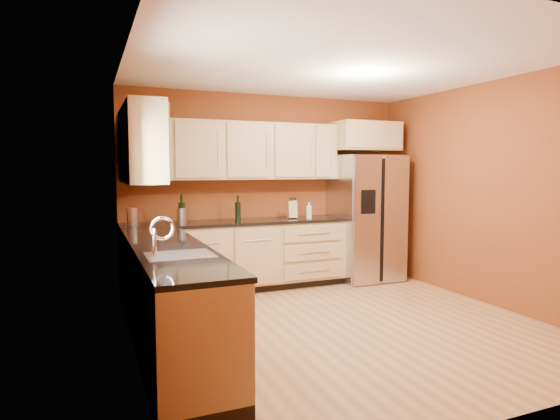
% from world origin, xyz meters
% --- Properties ---
extents(floor, '(4.00, 4.00, 0.00)m').
position_xyz_m(floor, '(0.00, 0.00, 0.00)').
color(floor, olive).
rests_on(floor, ground).
extents(ceiling, '(4.00, 4.00, 0.00)m').
position_xyz_m(ceiling, '(0.00, 0.00, 2.60)').
color(ceiling, white).
rests_on(ceiling, wall_back).
extents(wall_back, '(4.00, 0.04, 2.60)m').
position_xyz_m(wall_back, '(0.00, 2.00, 1.30)').
color(wall_back, brown).
rests_on(wall_back, floor).
extents(wall_front, '(4.00, 0.04, 2.60)m').
position_xyz_m(wall_front, '(0.00, -2.00, 1.30)').
color(wall_front, brown).
rests_on(wall_front, floor).
extents(wall_left, '(0.04, 4.00, 2.60)m').
position_xyz_m(wall_left, '(-2.00, 0.00, 1.30)').
color(wall_left, brown).
rests_on(wall_left, floor).
extents(wall_right, '(0.04, 4.00, 2.60)m').
position_xyz_m(wall_right, '(2.00, 0.00, 1.30)').
color(wall_right, brown).
rests_on(wall_right, floor).
extents(base_cabinets_back, '(2.90, 0.60, 0.88)m').
position_xyz_m(base_cabinets_back, '(-0.55, 1.70, 0.44)').
color(base_cabinets_back, tan).
rests_on(base_cabinets_back, floor).
extents(base_cabinets_left, '(0.60, 2.80, 0.88)m').
position_xyz_m(base_cabinets_left, '(-1.70, 0.00, 0.44)').
color(base_cabinets_left, tan).
rests_on(base_cabinets_left, floor).
extents(countertop_back, '(2.90, 0.62, 0.04)m').
position_xyz_m(countertop_back, '(-0.55, 1.69, 0.90)').
color(countertop_back, black).
rests_on(countertop_back, base_cabinets_back).
extents(countertop_left, '(0.62, 2.80, 0.04)m').
position_xyz_m(countertop_left, '(-1.69, 0.00, 0.90)').
color(countertop_left, black).
rests_on(countertop_left, base_cabinets_left).
extents(upper_cabinets_back, '(2.30, 0.33, 0.75)m').
position_xyz_m(upper_cabinets_back, '(-0.25, 1.83, 1.83)').
color(upper_cabinets_back, tan).
rests_on(upper_cabinets_back, wall_back).
extents(upper_cabinets_left, '(0.33, 1.35, 0.75)m').
position_xyz_m(upper_cabinets_left, '(-1.83, 0.72, 1.83)').
color(upper_cabinets_left, tan).
rests_on(upper_cabinets_left, wall_left).
extents(corner_upper_cabinet, '(0.67, 0.67, 0.75)m').
position_xyz_m(corner_upper_cabinet, '(-1.67, 1.67, 1.83)').
color(corner_upper_cabinet, tan).
rests_on(corner_upper_cabinet, wall_back).
extents(over_fridge_cabinet, '(0.92, 0.60, 0.40)m').
position_xyz_m(over_fridge_cabinet, '(1.35, 1.70, 2.05)').
color(over_fridge_cabinet, tan).
rests_on(over_fridge_cabinet, wall_back).
extents(refrigerator, '(0.90, 0.75, 1.78)m').
position_xyz_m(refrigerator, '(1.35, 1.62, 0.89)').
color(refrigerator, '#AAAAAF').
rests_on(refrigerator, floor).
extents(window, '(0.03, 0.90, 1.00)m').
position_xyz_m(window, '(-1.98, -0.50, 1.55)').
color(window, white).
rests_on(window, wall_left).
extents(sink_faucet, '(0.50, 0.42, 0.30)m').
position_xyz_m(sink_faucet, '(-1.69, -0.50, 1.07)').
color(sink_faucet, silver).
rests_on(sink_faucet, countertop_left).
extents(canister_left, '(0.15, 0.15, 0.21)m').
position_xyz_m(canister_left, '(-1.85, 1.68, 1.03)').
color(canister_left, '#AAAAAF').
rests_on(canister_left, countertop_back).
extents(canister_right, '(0.15, 0.15, 0.19)m').
position_xyz_m(canister_right, '(-1.28, 1.61, 1.02)').
color(canister_right, '#AAAAAF').
rests_on(canister_right, countertop_back).
extents(wine_bottle_a, '(0.10, 0.10, 0.36)m').
position_xyz_m(wine_bottle_a, '(-1.27, 1.65, 1.10)').
color(wine_bottle_a, black).
rests_on(wine_bottle_a, countertop_back).
extents(wine_bottle_b, '(0.09, 0.09, 0.33)m').
position_xyz_m(wine_bottle_b, '(-0.53, 1.72, 1.08)').
color(wine_bottle_b, black).
rests_on(wine_bottle_b, countertop_back).
extents(knife_block, '(0.14, 0.13, 0.23)m').
position_xyz_m(knife_block, '(0.23, 1.69, 1.04)').
color(knife_block, tan).
rests_on(knife_block, countertop_back).
extents(soap_dispenser, '(0.09, 0.09, 0.21)m').
position_xyz_m(soap_dispenser, '(0.45, 1.63, 1.03)').
color(soap_dispenser, silver).
rests_on(soap_dispenser, countertop_back).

